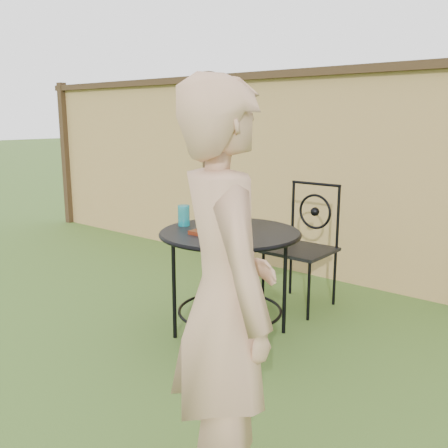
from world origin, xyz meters
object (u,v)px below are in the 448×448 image
(patio_chair, at_px, (304,242))
(patio_table, at_px, (230,252))
(salad_plate, at_px, (218,232))
(diner, at_px, (225,302))

(patio_chair, bearing_deg, patio_table, -95.46)
(patio_table, distance_m, salad_plate, 0.19)
(diner, height_order, salad_plate, diner)
(diner, distance_m, salad_plate, 1.38)
(diner, bearing_deg, patio_chair, -34.29)
(patio_table, height_order, patio_chair, patio_chair)
(patio_table, bearing_deg, salad_plate, -96.38)
(patio_chair, distance_m, diner, 2.15)
(diner, bearing_deg, salad_plate, -15.78)
(patio_table, relative_size, diner, 0.58)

